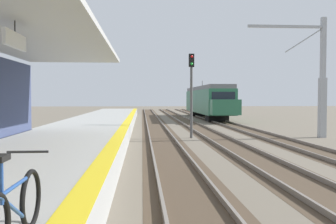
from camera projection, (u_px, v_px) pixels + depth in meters
station_platform at (60, 150)px, 14.47m from camera, size 5.00×80.00×0.91m
track_pair_nearest_platform at (165, 145)px, 18.79m from camera, size 2.34×120.00×0.16m
track_pair_middle at (230, 145)px, 19.03m from camera, size 2.34×120.00×0.16m
track_pair_far_side at (294, 144)px, 19.27m from camera, size 2.34×120.00×0.16m
approaching_train at (208, 100)px, 44.52m from camera, size 2.93×19.60×4.76m
bicycle_beside_commuter at (15, 210)px, 3.91m from camera, size 0.48×1.82×1.04m
rail_signal_post at (191, 86)px, 22.59m from camera, size 0.32×0.34×5.20m
catenary_pylon_far_side at (318, 80)px, 22.89m from camera, size 5.00×0.40×7.50m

